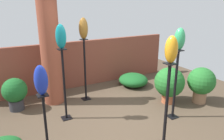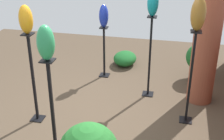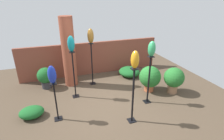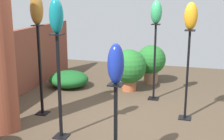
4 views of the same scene
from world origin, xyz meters
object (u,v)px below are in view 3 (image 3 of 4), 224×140
(pedestal_jade, at_px, (149,82))
(potted_plant_mid_left, at_px, (174,78))
(pedestal_teal, at_px, (74,77))
(art_vase_teal, at_px, (71,44))
(potted_plant_near_pillar, at_px, (45,77))
(pedestal_bronze, at_px, (92,66))
(potted_plant_mid_right, at_px, (150,77))
(art_vase_cobalt, at_px, (52,75))
(art_vase_bronze, at_px, (91,36))
(brick_pillar, at_px, (69,53))
(art_vase_amber, at_px, (135,60))
(art_vase_jade, at_px, (152,49))
(pedestal_cobalt, at_px, (56,104))
(pedestal_amber, at_px, (133,98))

(pedestal_jade, relative_size, potted_plant_mid_left, 1.67)
(pedestal_teal, relative_size, potted_plant_mid_left, 1.71)
(art_vase_teal, height_order, potted_plant_near_pillar, art_vase_teal)
(pedestal_teal, bearing_deg, pedestal_bronze, 43.88)
(potted_plant_mid_right, relative_size, potted_plant_mid_left, 1.00)
(potted_plant_mid_right, bearing_deg, art_vase_cobalt, -169.69)
(pedestal_jade, height_order, art_vase_bronze, art_vase_bronze)
(art_vase_cobalt, distance_m, art_vase_teal, 1.24)
(brick_pillar, bearing_deg, art_vase_bronze, -17.24)
(art_vase_amber, distance_m, art_vase_teal, 2.06)
(brick_pillar, relative_size, art_vase_amber, 5.73)
(pedestal_teal, height_order, pedestal_bronze, pedestal_bronze)
(art_vase_amber, bearing_deg, potted_plant_near_pillar, 128.58)
(pedestal_jade, height_order, potted_plant_mid_left, pedestal_jade)
(brick_pillar, distance_m, art_vase_jade, 2.85)
(potted_plant_near_pillar, bearing_deg, potted_plant_mid_right, -22.40)
(brick_pillar, distance_m, art_vase_bronze, 0.96)
(potted_plant_mid_right, bearing_deg, art_vase_amber, -134.55)
(pedestal_bronze, height_order, potted_plant_mid_left, pedestal_bronze)
(brick_pillar, xyz_separation_m, pedestal_teal, (0.01, -0.93, -0.51))
(art_vase_bronze, distance_m, potted_plant_mid_left, 3.07)
(art_vase_amber, bearing_deg, pedestal_jade, 38.54)
(pedestal_jade, height_order, pedestal_cobalt, pedestal_jade)
(brick_pillar, relative_size, potted_plant_mid_right, 2.74)
(pedestal_bronze, relative_size, art_vase_amber, 3.62)
(brick_pillar, xyz_separation_m, pedestal_cobalt, (-0.59, -1.91, -0.73))
(pedestal_cobalt, height_order, art_vase_teal, art_vase_teal)
(pedestal_teal, bearing_deg, art_vase_bronze, 43.88)
(art_vase_teal, bearing_deg, art_vase_jade, -26.93)
(brick_pillar, relative_size, pedestal_teal, 1.61)
(art_vase_amber, bearing_deg, pedestal_cobalt, 158.97)
(pedestal_amber, relative_size, pedestal_bronze, 0.96)
(art_vase_jade, bearing_deg, art_vase_bronze, 126.86)
(pedestal_jade, bearing_deg, pedestal_bronze, 126.86)
(pedestal_jade, xyz_separation_m, pedestal_teal, (-2.01, 1.02, 0.02))
(pedestal_amber, xyz_separation_m, art_vase_cobalt, (-1.80, 0.69, 0.60))
(brick_pillar, distance_m, pedestal_bronze, 0.92)
(pedestal_teal, distance_m, art_vase_amber, 2.28)
(art_vase_amber, xyz_separation_m, potted_plant_near_pillar, (-2.07, 2.60, -1.25))
(pedestal_amber, bearing_deg, pedestal_teal, 125.53)
(art_vase_bronze, height_order, potted_plant_mid_right, art_vase_bronze)
(brick_pillar, xyz_separation_m, pedestal_bronze, (0.74, -0.23, -0.50))
(art_vase_jade, height_order, art_vase_cobalt, art_vase_jade)
(pedestal_teal, distance_m, art_vase_bronze, 1.47)
(art_vase_amber, bearing_deg, art_vase_cobalt, 158.97)
(pedestal_cobalt, distance_m, potted_plant_mid_left, 3.70)
(art_vase_teal, bearing_deg, potted_plant_mid_left, -14.28)
(brick_pillar, height_order, art_vase_cobalt, brick_pillar)
(art_vase_cobalt, distance_m, potted_plant_near_pillar, 2.11)
(pedestal_jade, bearing_deg, potted_plant_mid_right, 55.60)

